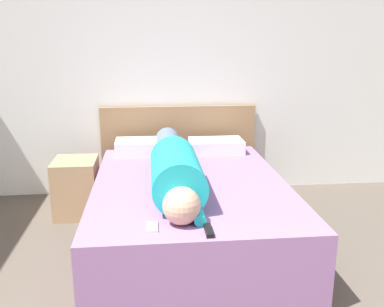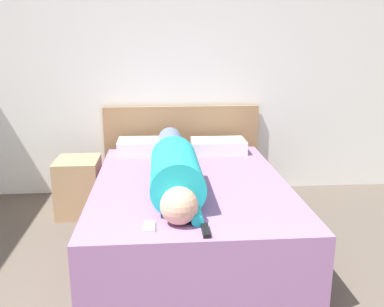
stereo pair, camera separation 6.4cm
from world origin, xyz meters
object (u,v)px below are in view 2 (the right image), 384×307
Objects in this scene: nightstand at (79,186)px; cell_phone at (150,227)px; pillow_second at (218,146)px; person_lying at (175,167)px; tv_remote at (206,231)px; pillow_near_headboard at (147,147)px; bed at (190,211)px.

nightstand is 3.84× the size of cell_phone.
cell_phone is at bearing -110.85° from pillow_second.
person_lying reaches higher than nightstand.
cell_phone is (-0.61, -1.61, -0.05)m from pillow_second.
tv_remote reaches higher than nightstand.
person_lying reaches higher than pillow_near_headboard.
pillow_near_headboard is 4.00× the size of cell_phone.
nightstand is (-0.94, 0.63, 0.00)m from bed.
person_lying is 1.02m from pillow_second.
tv_remote is (0.96, -1.52, 0.25)m from nightstand.
tv_remote reaches higher than bed.
person_lying is at bearing -41.88° from nightstand.
pillow_near_headboard is at bearing 180.00° from pillow_second.
pillow_near_headboard is 1.73m from tv_remote.
tv_remote is 1.15× the size of cell_phone.
nightstand is 1.01× the size of pillow_second.
nightstand is 1.17m from person_lying.
person_lying is (0.82, -0.74, 0.38)m from nightstand.
bed is 3.82× the size of pillow_near_headboard.
nightstand is at bearing 138.12° from person_lying.
cell_phone is (-0.17, -0.69, -0.14)m from person_lying.
bed is 15.31× the size of cell_phone.
pillow_second reaches higher than nightstand.
person_lying is at bearing 76.30° from cell_phone.
nightstand is 0.96× the size of pillow_near_headboard.
cell_phone is (0.65, -1.43, 0.25)m from nightstand.
pillow_second reaches higher than bed.
pillow_near_headboard is at bearing 16.57° from nightstand.
cell_phone is at bearing -103.70° from person_lying.
pillow_second reaches higher than cell_phone.
nightstand reaches higher than bed.
pillow_near_headboard is at bearing 103.45° from person_lying.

